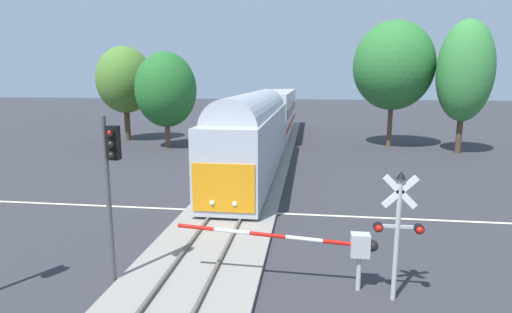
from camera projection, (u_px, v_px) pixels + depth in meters
ground_plane at (232, 211)px, 19.74m from camera, size 220.00×220.00×0.00m
road_centre_stripe at (232, 211)px, 19.74m from camera, size 44.00×0.20×0.01m
railway_track at (232, 210)px, 19.73m from camera, size 4.40×80.00×0.32m
commuter_train at (269, 119)px, 35.90m from camera, size 3.04×41.20×5.16m
crossing_gate_near at (336, 244)px, 12.25m from camera, size 6.16×0.40×1.86m
crossing_signal_mast at (398, 223)px, 11.40m from camera, size 1.36×0.44×3.84m
traffic_signal_median at (111, 174)px, 12.08m from camera, size 0.53×0.38×5.29m
oak_behind_train at (166, 90)px, 37.20m from camera, size 5.56×5.56×8.76m
pine_left_background at (125, 80)px, 41.46m from camera, size 5.66×5.66×9.57m
oak_far_right at (393, 66)px, 37.52m from camera, size 7.30×7.30×11.57m
maple_right_background at (465, 71)px, 33.98m from camera, size 4.51×4.51×11.16m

